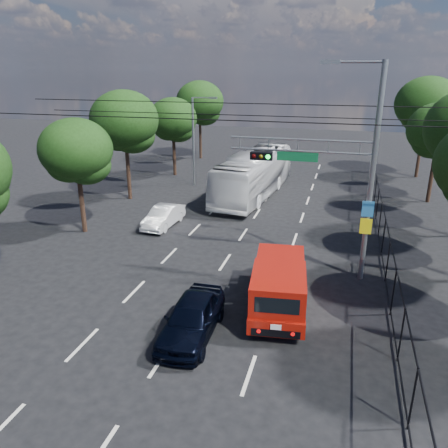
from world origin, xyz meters
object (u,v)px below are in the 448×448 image
(navy_hatchback, at_px, (192,318))
(red_pickup, at_px, (279,284))
(white_van, at_px, (164,216))
(signal_mast, at_px, (343,165))
(white_bus, at_px, (254,174))

(navy_hatchback, bearing_deg, red_pickup, 42.55)
(navy_hatchback, height_order, white_van, navy_hatchback)
(navy_hatchback, distance_m, white_van, 11.91)
(signal_mast, bearing_deg, white_van, 158.21)
(signal_mast, xyz_separation_m, white_van, (-10.32, 4.13, -4.62))
(white_van, bearing_deg, white_bus, 67.27)
(red_pickup, distance_m, navy_hatchback, 3.82)
(signal_mast, xyz_separation_m, red_pickup, (-2.03, -3.75, -4.14))
(signal_mast, distance_m, navy_hatchback, 9.16)
(signal_mast, bearing_deg, white_bus, 117.52)
(navy_hatchback, bearing_deg, signal_mast, 51.61)
(red_pickup, xyz_separation_m, navy_hatchback, (-2.72, -2.66, -0.38))
(red_pickup, xyz_separation_m, white_van, (-8.29, 7.87, -0.48))
(white_bus, xyz_separation_m, white_van, (-3.93, -8.14, -1.05))
(red_pickup, distance_m, white_van, 11.44)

